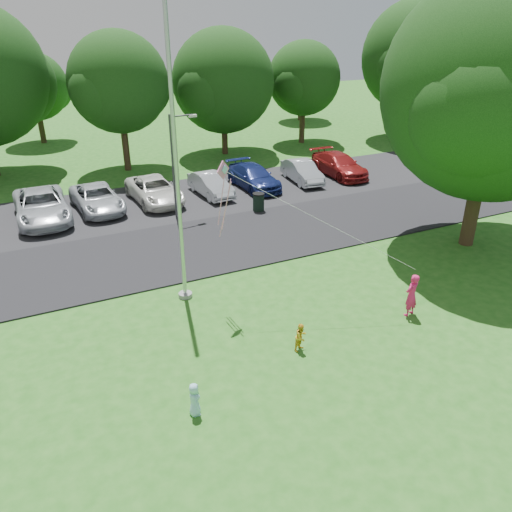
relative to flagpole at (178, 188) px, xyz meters
name	(u,v)px	position (x,y,z in m)	size (l,w,h in m)	color
ground	(342,345)	(3.50, -5.00, -4.17)	(120.00, 120.00, 0.00)	#236219
park_road	(230,240)	(3.50, 4.00, -4.14)	(60.00, 6.00, 0.06)	black
parking_strip	(186,198)	(3.50, 10.50, -4.14)	(42.00, 7.00, 0.06)	black
flagpole	(178,188)	(0.00, 0.00, 0.00)	(0.50, 0.50, 10.00)	#B7BABF
street_lamp	(176,157)	(2.37, 7.96, -1.05)	(1.46, 0.31, 5.19)	#3F3F44
trash_can	(259,202)	(6.35, 6.88, -3.66)	(0.63, 0.63, 1.00)	black
big_tree	(495,94)	(12.95, -1.04, 2.41)	(9.68, 9.11, 11.36)	#332316
tree_row	(162,76)	(5.09, 19.23, 1.55)	(64.35, 11.94, 10.88)	#332316
horizon_trees	(160,82)	(7.56, 28.88, 0.14)	(77.46, 7.20, 7.02)	#332316
parked_cars	(171,188)	(2.70, 10.46, -3.43)	(23.03, 5.40, 1.49)	silver
woman	(411,295)	(6.59, -4.52, -3.39)	(0.57, 0.37, 1.55)	#E61E65
child_yellow	(301,337)	(2.19, -4.65, -3.70)	(0.45, 0.35, 0.93)	gold
child_blue	(194,399)	(-1.69, -5.87, -3.69)	(0.47, 0.31, 0.96)	#97D8E8
kite	(228,185)	(1.29, -1.30, 0.30)	(5.72, 3.58, 3.51)	pink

